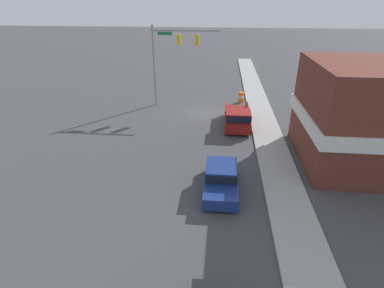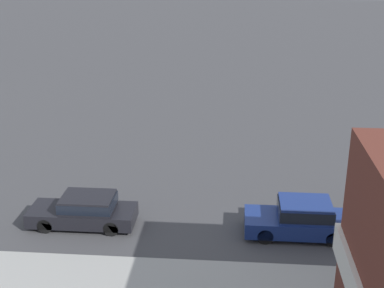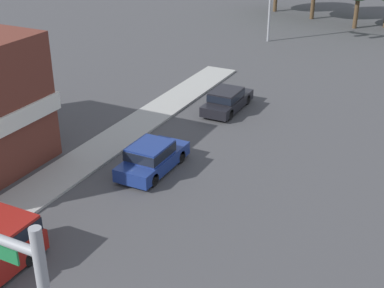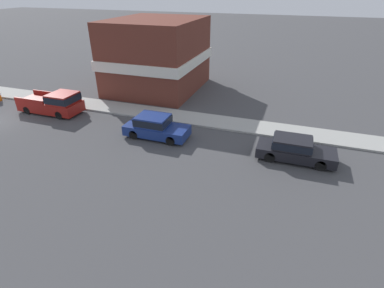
% 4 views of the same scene
% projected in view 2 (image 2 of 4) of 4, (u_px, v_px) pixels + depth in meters
% --- Properties ---
extents(car_lead, '(1.90, 4.47, 1.56)m').
position_uv_depth(car_lead, '(301.00, 218.00, 22.53)').
color(car_lead, black).
rests_on(car_lead, ground).
extents(car_second_ahead, '(1.79, 4.63, 1.42)m').
position_uv_depth(car_second_ahead, '(85.00, 210.00, 23.32)').
color(car_second_ahead, black).
rests_on(car_second_ahead, ground).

